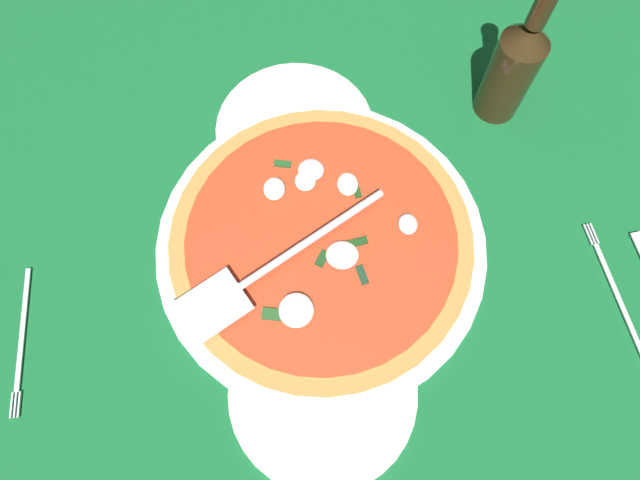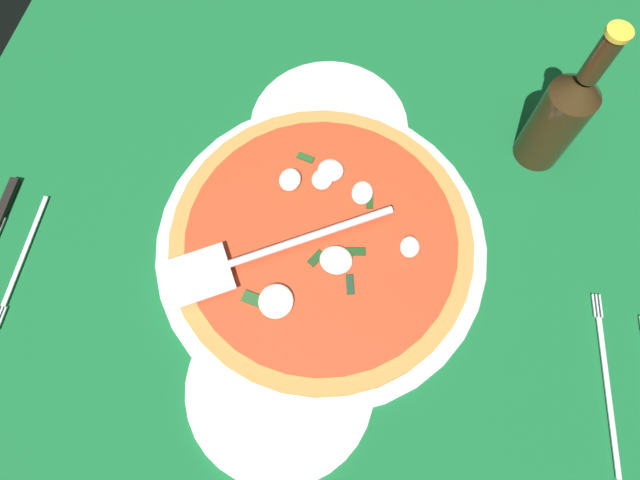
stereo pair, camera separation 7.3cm
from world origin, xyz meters
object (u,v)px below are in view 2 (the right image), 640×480
(dinner_plate_left, at_px, (280,386))
(pizza, at_px, (320,240))
(dinner_plate_right, at_px, (329,127))
(pizza_server, at_px, (262,253))
(place_setting_near, at_px, (633,398))
(place_setting_far, at_px, (8,246))
(beer_bottle, at_px, (560,116))

(dinner_plate_left, height_order, pizza, pizza)
(dinner_plate_right, bearing_deg, pizza_server, 170.98)
(dinner_plate_right, xyz_separation_m, place_setting_near, (-0.29, -0.44, -0.00))
(dinner_plate_right, xyz_separation_m, pizza_server, (-0.22, 0.04, 0.04))
(pizza, height_order, place_setting_far, pizza)
(dinner_plate_left, distance_m, dinner_plate_right, 0.37)
(dinner_plate_left, distance_m, pizza, 0.19)
(pizza_server, height_order, place_setting_near, pizza_server)
(pizza, bearing_deg, dinner_plate_right, 9.30)
(dinner_plate_left, height_order, pizza_server, pizza_server)
(place_setting_near, bearing_deg, place_setting_far, 79.64)
(dinner_plate_left, relative_size, pizza, 0.57)
(pizza, relative_size, place_setting_near, 1.84)
(dinner_plate_right, relative_size, pizza_server, 0.83)
(pizza, bearing_deg, dinner_plate_left, 178.74)
(pizza_server, distance_m, beer_bottle, 0.42)
(place_setting_far, bearing_deg, dinner_plate_left, 73.45)
(pizza_server, bearing_deg, dinner_plate_left, 78.78)
(dinner_plate_left, bearing_deg, place_setting_far, 76.95)
(dinner_plate_left, bearing_deg, place_setting_near, -78.36)
(dinner_plate_right, distance_m, pizza_server, 0.23)
(dinner_plate_right, bearing_deg, place_setting_far, 126.63)
(dinner_plate_right, distance_m, pizza, 0.18)
(dinner_plate_left, bearing_deg, pizza_server, 22.15)
(place_setting_far, height_order, beer_bottle, beer_bottle)
(dinner_plate_left, bearing_deg, beer_bottle, -34.06)
(dinner_plate_right, distance_m, beer_bottle, 0.31)
(dinner_plate_left, distance_m, place_setting_far, 0.41)
(dinner_plate_right, height_order, place_setting_far, place_setting_far)
(dinner_plate_left, relative_size, place_setting_far, 1.12)
(dinner_plate_left, bearing_deg, pizza, -1.26)
(dinner_plate_left, relative_size, dinner_plate_right, 1.00)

